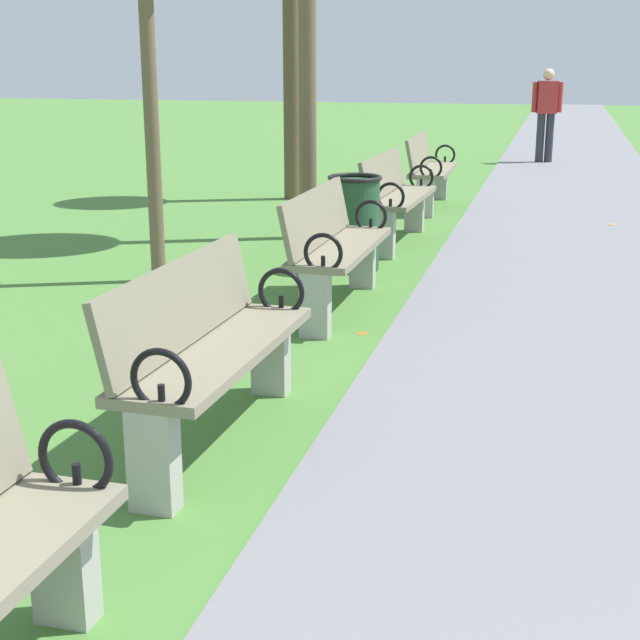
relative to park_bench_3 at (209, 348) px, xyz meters
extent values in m
cube|color=slate|center=(1.78, 13.02, -0.48)|extent=(2.55, 44.00, 0.02)
cube|color=#A8A59E|center=(0.07, -1.56, -0.26)|extent=(0.20, 0.12, 0.45)
torus|color=black|center=(0.13, -1.54, 0.10)|extent=(0.27, 0.04, 0.27)
cylinder|color=black|center=(0.13, -1.54, 0.02)|extent=(0.03, 0.03, 0.12)
cube|color=gray|center=(0.05, 0.00, -0.01)|extent=(0.49, 1.61, 0.05)
cube|color=gray|center=(-0.14, 0.00, 0.21)|extent=(0.18, 1.60, 0.40)
cube|color=#A8A59E|center=(0.03, -0.74, -0.26)|extent=(0.20, 0.13, 0.45)
cube|color=#A8A59E|center=(0.08, 0.74, -0.26)|extent=(0.20, 0.13, 0.45)
torus|color=black|center=(0.09, -0.76, 0.10)|extent=(0.27, 0.04, 0.27)
cylinder|color=black|center=(0.09, -0.76, 0.02)|extent=(0.03, 0.03, 0.12)
torus|color=black|center=(0.14, 0.76, 0.10)|extent=(0.27, 0.04, 0.27)
cylinder|color=black|center=(0.14, 0.76, 0.02)|extent=(0.03, 0.03, 0.12)
cube|color=gray|center=(0.05, 2.60, -0.01)|extent=(0.46, 1.60, 0.05)
cube|color=gray|center=(-0.14, 2.60, 0.21)|extent=(0.14, 1.60, 0.40)
cube|color=#A8A59E|center=(0.04, 1.86, -0.26)|extent=(0.20, 0.12, 0.45)
cube|color=#A8A59E|center=(0.06, 3.34, -0.26)|extent=(0.20, 0.12, 0.45)
torus|color=black|center=(0.10, 1.84, 0.10)|extent=(0.27, 0.03, 0.27)
cylinder|color=black|center=(0.10, 1.84, 0.02)|extent=(0.03, 0.03, 0.12)
torus|color=black|center=(0.12, 3.36, 0.10)|extent=(0.27, 0.03, 0.27)
cylinder|color=black|center=(0.12, 3.36, 0.02)|extent=(0.03, 0.03, 0.12)
cube|color=gray|center=(0.05, 5.25, -0.01)|extent=(0.51, 1.62, 0.05)
cube|color=gray|center=(-0.14, 5.26, 0.21)|extent=(0.19, 1.60, 0.40)
cube|color=#A8A59E|center=(0.02, 4.51, -0.26)|extent=(0.20, 0.13, 0.45)
cube|color=#A8A59E|center=(0.08, 5.99, -0.26)|extent=(0.20, 0.13, 0.45)
torus|color=black|center=(0.08, 4.49, 0.10)|extent=(0.27, 0.04, 0.27)
cylinder|color=black|center=(0.08, 4.49, 0.02)|extent=(0.03, 0.03, 0.12)
torus|color=black|center=(0.14, 6.01, 0.10)|extent=(0.27, 0.04, 0.27)
cylinder|color=black|center=(0.14, 6.01, 0.02)|extent=(0.03, 0.03, 0.12)
cube|color=gray|center=(0.05, 7.69, -0.01)|extent=(0.46, 1.61, 0.05)
cube|color=gray|center=(-0.14, 7.68, 0.21)|extent=(0.14, 1.60, 0.40)
cube|color=#A8A59E|center=(0.06, 6.95, -0.26)|extent=(0.20, 0.12, 0.45)
cube|color=#A8A59E|center=(0.04, 8.43, -0.26)|extent=(0.20, 0.12, 0.45)
torus|color=black|center=(0.12, 6.93, 0.10)|extent=(0.27, 0.03, 0.27)
cylinder|color=black|center=(0.12, 6.93, 0.02)|extent=(0.03, 0.03, 0.12)
torus|color=black|center=(0.10, 8.45, 0.10)|extent=(0.27, 0.03, 0.27)
cylinder|color=black|center=(0.10, 8.45, 0.02)|extent=(0.03, 0.03, 0.12)
cylinder|color=brown|center=(-1.66, 3.13, 0.95)|extent=(0.12, 0.12, 2.87)
cylinder|color=brown|center=(-0.94, 5.35, 1.45)|extent=(0.18, 0.18, 3.88)
cylinder|color=brown|center=(-1.87, 8.00, 1.19)|extent=(0.22, 0.22, 3.34)
cylinder|color=#2D2D38|center=(1.37, 13.34, -0.04)|extent=(0.14, 0.14, 0.85)
cylinder|color=#2D2D38|center=(1.21, 13.31, -0.04)|extent=(0.14, 0.14, 0.85)
cube|color=#B22D2D|center=(1.29, 13.33, 0.66)|extent=(0.37, 0.28, 0.56)
sphere|color=beige|center=(1.29, 13.33, 1.05)|extent=(0.20, 0.20, 0.20)
cylinder|color=#B22D2D|center=(1.50, 13.36, 0.66)|extent=(0.09, 0.09, 0.52)
cylinder|color=#B22D2D|center=(1.07, 13.29, 0.66)|extent=(0.09, 0.09, 0.52)
cylinder|color=#234C2D|center=(-0.15, 3.97, -0.09)|extent=(0.44, 0.44, 0.80)
torus|color=black|center=(-0.15, 3.97, 0.33)|extent=(0.48, 0.48, 0.04)
cylinder|color=#AD6B23|center=(0.34, 2.02, -0.48)|extent=(0.11, 0.11, 0.00)
cylinder|color=gold|center=(2.19, 6.85, -0.46)|extent=(0.09, 0.09, 0.00)
cylinder|color=gold|center=(-1.49, 3.59, -0.48)|extent=(0.11, 0.11, 0.00)
cylinder|color=brown|center=(-1.18, 1.41, -0.48)|extent=(0.10, 0.10, 0.00)
cylinder|color=#AD6B23|center=(-1.36, 6.09, -0.48)|extent=(0.08, 0.08, 0.00)
cylinder|color=gold|center=(-0.41, 1.31, -0.48)|extent=(0.09, 0.09, 0.00)
camera|label=1|loc=(1.58, -4.04, 1.36)|focal=52.49mm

